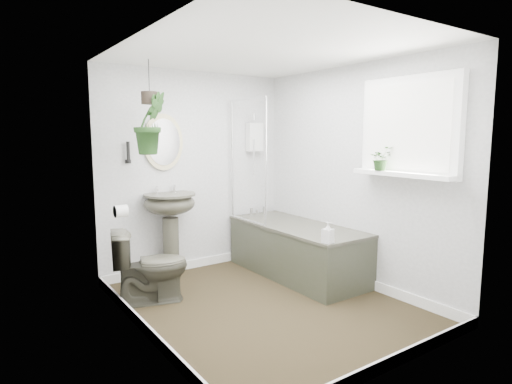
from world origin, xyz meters
TOP-DOWN VIEW (x-y plane):
  - floor at (0.00, 0.00)m, footprint 2.30×2.80m
  - ceiling at (0.00, 0.00)m, footprint 2.30×2.80m
  - wall_back at (0.00, 1.41)m, footprint 2.30×0.02m
  - wall_front at (0.00, -1.41)m, footprint 2.30×0.02m
  - wall_left at (-1.16, 0.00)m, footprint 0.02×2.80m
  - wall_right at (1.16, 0.00)m, footprint 0.02×2.80m
  - skirting at (0.00, 0.00)m, footprint 2.30×2.80m
  - bathtub at (0.80, 0.50)m, footprint 0.72×1.72m
  - bath_screen at (0.47, 0.99)m, footprint 0.04×0.72m
  - shower_box at (0.80, 1.34)m, footprint 0.20×0.10m
  - oval_mirror at (-0.40, 1.37)m, footprint 0.46×0.03m
  - wall_sconce at (-0.80, 1.36)m, footprint 0.04×0.04m
  - toilet_roll_holder at (-1.10, 0.70)m, footprint 0.11×0.11m
  - window_recess at (1.09, -0.70)m, footprint 0.08×1.00m
  - window_sill at (1.02, -0.70)m, footprint 0.18×1.00m
  - window_blinds at (1.04, -0.70)m, footprint 0.01×0.86m
  - toilet at (-0.85, 0.68)m, footprint 0.77×0.56m
  - pedestal_sink at (-0.40, 1.24)m, footprint 0.59×0.52m
  - sill_plant at (0.97, -0.49)m, footprint 0.22×0.20m
  - hanging_plant at (-0.70, 0.95)m, footprint 0.37×0.31m
  - soap_bottle at (0.51, -0.29)m, footprint 0.11×0.11m
  - hanging_pot at (-0.70, 0.95)m, footprint 0.16×0.16m

SIDE VIEW (x-z plane):
  - floor at x=0.00m, z-range -0.02..0.00m
  - skirting at x=0.00m, z-range 0.00..0.10m
  - bathtub at x=0.80m, z-range 0.00..0.58m
  - toilet at x=-0.85m, z-range 0.00..0.70m
  - pedestal_sink at x=-0.40m, z-range 0.00..0.95m
  - soap_bottle at x=0.51m, z-range 0.58..0.78m
  - toilet_roll_holder at x=-1.10m, z-range 0.84..0.96m
  - wall_back at x=0.00m, z-range 0.00..2.30m
  - wall_front at x=0.00m, z-range 0.00..2.30m
  - wall_left at x=-1.16m, z-range 0.00..2.30m
  - wall_right at x=1.16m, z-range 0.00..2.30m
  - window_sill at x=1.02m, z-range 1.21..1.25m
  - bath_screen at x=0.47m, z-range 0.58..1.98m
  - sill_plant at x=0.97m, z-range 1.25..1.47m
  - wall_sconce at x=-0.80m, z-range 1.29..1.51m
  - oval_mirror at x=-0.40m, z-range 1.19..1.81m
  - shower_box at x=0.80m, z-range 1.38..1.73m
  - window_recess at x=1.09m, z-range 1.20..2.10m
  - window_blinds at x=1.04m, z-range 1.27..2.03m
  - hanging_plant at x=-0.70m, z-range 1.39..1.99m
  - hanging_pot at x=-0.70m, z-range 1.87..1.99m
  - ceiling at x=0.00m, z-range 2.30..2.32m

